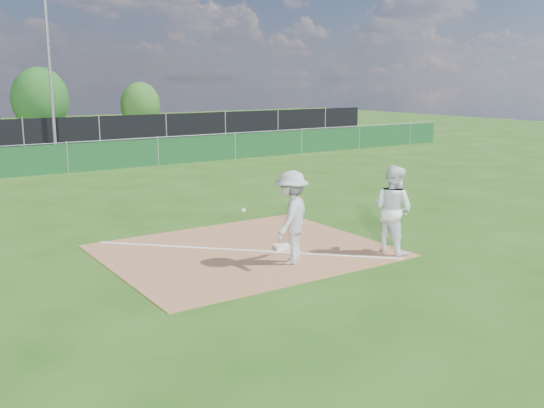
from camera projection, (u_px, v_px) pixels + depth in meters
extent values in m
plane|color=#214A0F|center=(109.00, 191.00, 20.96)|extent=(90.00, 90.00, 0.00)
cube|color=#945F3B|center=(245.00, 251.00, 13.64)|extent=(6.00, 5.00, 0.02)
cube|color=white|center=(245.00, 250.00, 13.63)|extent=(5.01, 5.01, 0.01)
cube|color=#0F3919|center=(67.00, 158.00, 24.90)|extent=(44.00, 0.05, 1.20)
cube|color=black|center=(23.00, 136.00, 31.34)|extent=(46.00, 0.04, 1.80)
cube|color=black|center=(6.00, 145.00, 35.58)|extent=(46.00, 9.00, 0.01)
cylinder|color=slate|center=(50.00, 75.00, 31.29)|extent=(0.16, 0.16, 8.00)
cube|color=white|center=(282.00, 247.00, 13.78)|extent=(0.45, 0.45, 0.07)
imported|color=#B8B8BA|center=(291.00, 217.00, 12.53)|extent=(1.45, 1.32, 1.95)
sphere|color=white|center=(244.00, 210.00, 11.57)|extent=(0.08, 0.08, 0.08)
imported|color=white|center=(393.00, 209.00, 13.37)|extent=(0.86, 1.04, 1.96)
imported|color=black|center=(96.00, 130.00, 38.39)|extent=(4.49, 2.42, 1.24)
cylinder|color=#382316|center=(42.00, 124.00, 42.97)|extent=(0.24, 0.24, 1.31)
ellipsoid|color=#174814|center=(40.00, 99.00, 42.61)|extent=(3.92, 3.92, 4.51)
cylinder|color=#382316|center=(141.00, 123.00, 46.69)|extent=(0.24, 0.24, 1.01)
ellipsoid|color=#214F16|center=(140.00, 105.00, 46.41)|extent=(3.03, 3.03, 3.48)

